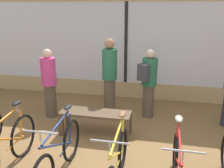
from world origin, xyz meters
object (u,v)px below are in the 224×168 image
customer_near_bench (110,76)px  bicycle_left (5,149)px  bicycle_center_right (117,165)px  customer_by_window (149,82)px  bicycle_center_left (59,155)px  display_bench (95,116)px  customer_near_rack (49,82)px

customer_near_bench → bicycle_left: bearing=-113.5°
bicycle_left → customer_near_bench: 2.76m
bicycle_center_right → customer_near_bench: (-0.64, 2.46, 0.58)m
bicycle_left → customer_by_window: customer_by_window is taller
bicycle_center_left → bicycle_center_right: 0.87m
bicycle_left → display_bench: size_ratio=1.26×
customer_near_rack → customer_near_bench: size_ratio=0.88×
bicycle_center_right → customer_near_bench: customer_near_bench is taller
display_bench → customer_near_bench: customer_near_bench is taller
bicycle_center_left → bicycle_center_right: (0.87, -0.03, -0.02)m
customer_near_rack → customer_near_bench: customer_near_bench is taller
bicycle_left → customer_near_bench: size_ratio=0.98×
display_bench → customer_near_bench: 1.16m
customer_near_rack → customer_near_bench: bearing=16.7°
bicycle_left → customer_near_bench: bearing=66.5°
customer_by_window → customer_near_bench: size_ratio=0.88×
bicycle_left → bicycle_center_right: (1.72, 0.02, -0.04)m
customer_near_bench → customer_by_window: bearing=2.8°
display_bench → bicycle_center_left: bearing=-96.6°
bicycle_left → customer_by_window: size_ratio=1.11×
customer_near_rack → bicycle_left: bearing=-83.5°
customer_near_rack → customer_near_bench: (1.31, 0.39, 0.12)m
customer_near_rack → customer_near_bench: 1.38m
bicycle_center_left → customer_near_rack: (-1.08, 2.03, 0.44)m
customer_by_window → customer_near_bench: bearing=-177.2°
bicycle_center_left → bicycle_center_right: size_ratio=1.05×
bicycle_center_right → customer_near_rack: size_ratio=1.05×
display_bench → customer_by_window: 1.50m
bicycle_center_right → display_bench: bearing=116.1°
bicycle_left → bicycle_center_right: bicycle_left is taller
bicycle_left → customer_by_window: bearing=52.0°
bicycle_center_left → display_bench: 1.42m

